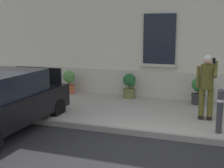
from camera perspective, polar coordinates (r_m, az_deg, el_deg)
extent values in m
plane|color=#232326|center=(6.62, 6.50, -12.43)|extent=(80.00, 80.00, 0.00)
cube|color=#99968E|center=(9.20, 10.62, -5.57)|extent=(24.00, 3.60, 0.15)
cube|color=gray|center=(7.45, 8.23, -9.25)|extent=(24.00, 0.12, 0.15)
cube|color=#BCB7A8|center=(10.81, 12.26, -0.72)|extent=(24.00, 0.08, 1.10)
cube|color=black|center=(10.75, 8.70, 8.19)|extent=(1.10, 0.06, 1.70)
cube|color=#BCB7A8|center=(10.78, 8.55, 3.40)|extent=(1.30, 0.12, 0.10)
cube|color=black|center=(8.13, -19.71, -4.10)|extent=(1.85, 4.04, 0.64)
cube|color=black|center=(9.80, -12.37, -2.73)|extent=(1.66, 0.14, 0.20)
cube|color=yellow|center=(9.76, -12.41, -1.69)|extent=(0.52, 0.03, 0.12)
cube|color=#B21414|center=(10.11, -16.15, 0.05)|extent=(0.16, 0.04, 0.18)
cube|color=#B21414|center=(9.34, -8.50, -0.46)|extent=(0.16, 0.04, 0.18)
cube|color=black|center=(9.44, -13.35, 1.21)|extent=(1.49, 0.10, 0.60)
cylinder|color=black|center=(9.76, -18.22, -3.65)|extent=(0.21, 0.60, 0.60)
cylinder|color=black|center=(8.91, -9.96, -4.57)|extent=(0.21, 0.60, 0.60)
cylinder|color=#333338|center=(7.55, 19.19, -5.09)|extent=(0.14, 0.14, 0.95)
sphere|color=#333338|center=(7.45, 19.41, -1.41)|extent=(0.15, 0.15, 0.15)
cylinder|color=silver|center=(7.49, 19.32, -2.91)|extent=(0.15, 0.15, 0.06)
cylinder|color=#514C1E|center=(8.58, 16.14, -3.32)|extent=(0.15, 0.15, 0.82)
cube|color=black|center=(8.74, 16.04, -5.79)|extent=(0.12, 0.28, 0.10)
cylinder|color=#514C1E|center=(8.57, 17.61, -3.41)|extent=(0.15, 0.15, 0.82)
cube|color=black|center=(8.73, 17.49, -5.88)|extent=(0.12, 0.28, 0.10)
cylinder|color=#514C1E|center=(8.40, 17.10, 1.31)|extent=(0.34, 0.44, 0.67)
sphere|color=tan|center=(8.27, 17.23, 4.28)|extent=(0.22, 0.22, 0.22)
sphere|color=silver|center=(8.26, 17.24, 4.49)|extent=(0.21, 0.21, 0.21)
cylinder|color=#514C1E|center=(8.37, 15.57, 1.27)|extent=(0.09, 0.18, 0.57)
cylinder|color=#514C1E|center=(8.32, 18.53, 2.60)|extent=(0.09, 0.42, 0.42)
cube|color=black|center=(8.24, 18.26, 4.07)|extent=(0.07, 0.02, 0.15)
cylinder|color=#B25B38|center=(11.71, -7.89, -0.92)|extent=(0.40, 0.40, 0.34)
cylinder|color=#B25B38|center=(11.68, -7.90, -0.24)|extent=(0.44, 0.44, 0.05)
cylinder|color=#47331E|center=(11.66, -7.92, 0.48)|extent=(0.04, 0.04, 0.24)
sphere|color=#4C843D|center=(11.63, -7.94, 1.36)|extent=(0.44, 0.44, 0.44)
sphere|color=#4C843D|center=(11.55, -7.61, 0.81)|extent=(0.24, 0.24, 0.24)
cylinder|color=#606B38|center=(10.85, 3.17, -1.70)|extent=(0.40, 0.40, 0.34)
cylinder|color=#606B38|center=(10.82, 3.18, -0.98)|extent=(0.44, 0.44, 0.05)
cylinder|color=#47331E|center=(10.79, 3.19, -0.20)|extent=(0.04, 0.04, 0.24)
sphere|color=#1E5628|center=(10.76, 3.20, 0.75)|extent=(0.44, 0.44, 0.44)
sphere|color=#1E5628|center=(10.70, 3.62, 0.15)|extent=(0.24, 0.24, 0.24)
cylinder|color=#2D2D30|center=(10.33, 15.53, -2.66)|extent=(0.40, 0.40, 0.34)
cylinder|color=#2D2D30|center=(10.30, 15.56, -1.90)|extent=(0.44, 0.44, 0.05)
cylinder|color=#47331E|center=(10.27, 15.60, -1.08)|extent=(0.04, 0.04, 0.24)
sphere|color=#286B2D|center=(10.24, 15.65, -0.09)|extent=(0.44, 0.44, 0.44)
sphere|color=#286B2D|center=(10.20, 16.16, -0.73)|extent=(0.24, 0.24, 0.24)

